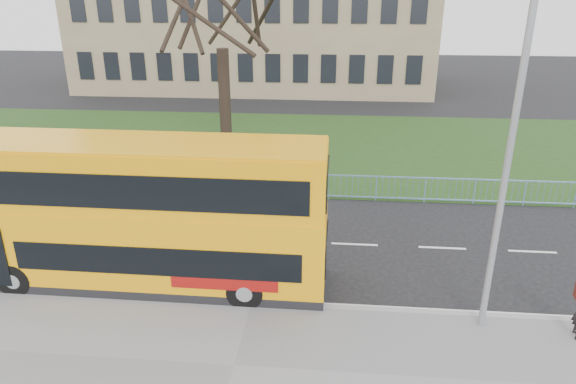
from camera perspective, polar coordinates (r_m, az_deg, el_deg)
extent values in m
plane|color=black|center=(16.07, -3.22, -9.46)|extent=(120.00, 120.00, 0.00)
cube|color=gray|center=(14.74, -4.10, -12.32)|extent=(80.00, 0.20, 0.14)
cube|color=#1A3714|center=(29.18, 0.79, 5.16)|extent=(80.00, 15.40, 0.08)
cube|color=#826D52|center=(49.15, -3.36, 20.03)|extent=(30.00, 15.00, 14.00)
cube|color=#F9A30A|center=(15.75, -15.06, -5.43)|extent=(10.39, 2.55, 1.93)
cube|color=#F9A30A|center=(15.29, -15.46, -1.66)|extent=(10.39, 2.55, 0.33)
cube|color=#F9A30A|center=(14.93, -15.85, 1.98)|extent=(10.33, 2.50, 1.73)
cube|color=black|center=(14.50, -14.54, -7.53)|extent=(8.00, 0.10, 0.84)
cube|color=black|center=(13.90, -17.57, -0.05)|extent=(9.54, 0.12, 0.94)
cylinder|color=black|center=(16.90, -28.08, -8.57)|extent=(1.03, 0.28, 1.03)
cylinder|color=black|center=(14.45, -4.80, -11.01)|extent=(1.03, 0.28, 1.03)
cylinder|color=gray|center=(12.93, 23.03, 1.77)|extent=(0.17, 0.17, 8.31)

